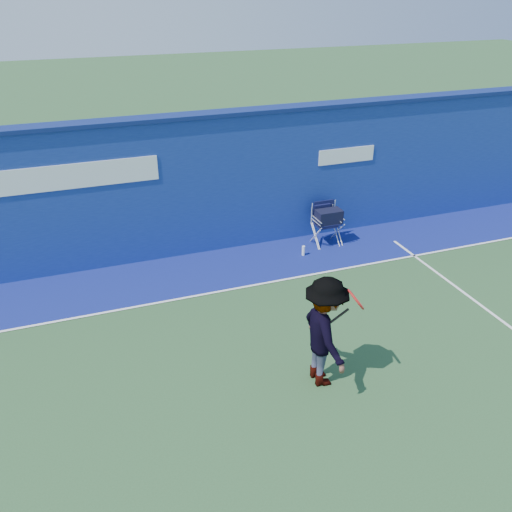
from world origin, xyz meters
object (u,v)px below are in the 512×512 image
object	(u,v)px
directors_chair_left	(325,232)
water_bottle	(303,251)
directors_chair_right	(327,227)
tennis_player	(325,332)

from	to	relation	value
directors_chair_left	water_bottle	xyz separation A→B (m)	(-0.72, -0.38, -0.18)
directors_chair_right	directors_chair_left	bearing A→B (deg)	-171.50
directors_chair_left	water_bottle	bearing A→B (deg)	-151.76
directors_chair_right	water_bottle	bearing A→B (deg)	-153.03
directors_chair_right	tennis_player	world-z (taller)	tennis_player
tennis_player	directors_chair_right	bearing A→B (deg)	62.67
directors_chair_left	tennis_player	xyz separation A→B (m)	(-2.18, -4.32, 0.60)
water_bottle	tennis_player	distance (m)	4.27
directors_chair_right	water_bottle	distance (m)	0.91
directors_chair_right	tennis_player	size ratio (longest dim) A/B	0.54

